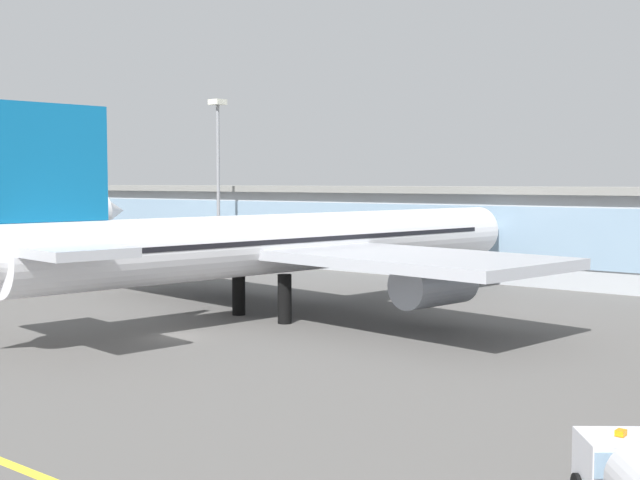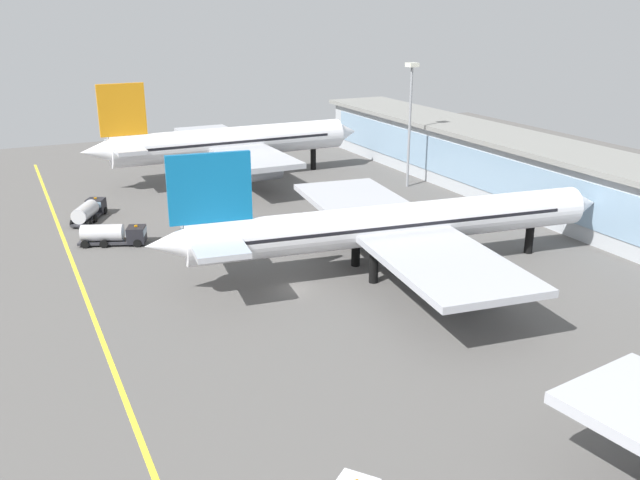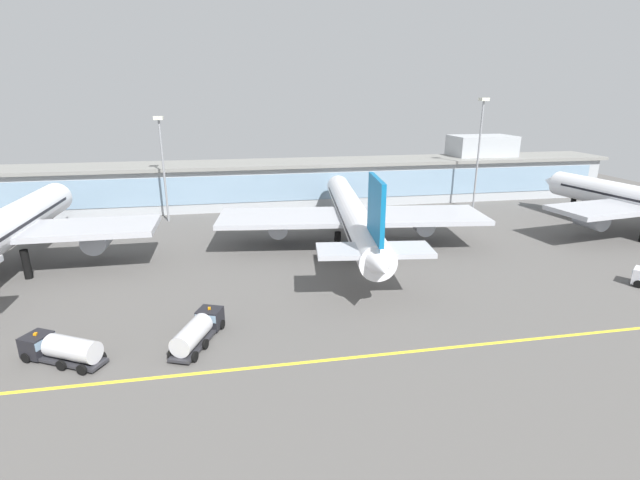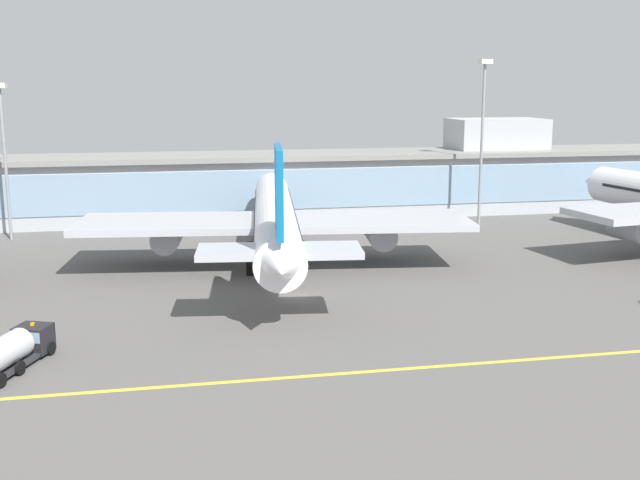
# 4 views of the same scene
# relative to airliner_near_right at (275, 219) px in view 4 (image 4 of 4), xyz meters

# --- Properties ---
(ground_plane) EXTENTS (207.62, 207.62, 0.00)m
(ground_plane) POSITION_rel_airliner_near_right_xyz_m (0.21, -13.32, -5.90)
(ground_plane) COLOR #5B5956
(taxiway_centreline_stripe) EXTENTS (166.09, 0.50, 0.01)m
(taxiway_centreline_stripe) POSITION_rel_airliner_near_right_xyz_m (0.21, -35.32, -5.90)
(taxiway_centreline_stripe) COLOR yellow
(taxiway_centreline_stripe) RESTS_ON ground
(terminal_building) EXTENTS (151.30, 14.00, 15.78)m
(terminal_building) POSITION_rel_airliner_near_right_xyz_m (2.32, 35.77, -0.19)
(terminal_building) COLOR #ADB2B7
(terminal_building) RESTS_ON ground
(airliner_near_right) EXTENTS (47.72, 59.17, 16.23)m
(airliner_near_right) POSITION_rel_airliner_near_right_xyz_m (0.00, 0.00, 0.00)
(airliner_near_right) COLOR black
(airliner_near_right) RESTS_ON ground
(baggage_tug_near) EXTENTS (5.69, 9.30, 2.90)m
(baggage_tug_near) POSITION_rel_airliner_near_right_xyz_m (-24.66, -29.09, -4.39)
(baggage_tug_near) COLOR black
(baggage_tug_near) RESTS_ON ground
(apron_light_mast_west) EXTENTS (1.80, 1.80, 25.39)m
(apron_light_mast_west) POSITION_rel_airliner_near_right_xyz_m (35.67, 22.92, 10.53)
(apron_light_mast_west) COLOR gray
(apron_light_mast_west) RESTS_ON ground
(apron_light_mast_centre) EXTENTS (1.80, 1.80, 21.87)m
(apron_light_mast_centre) POSITION_rel_airliner_near_right_xyz_m (-34.44, 24.37, 8.58)
(apron_light_mast_centre) COLOR gray
(apron_light_mast_centre) RESTS_ON ground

